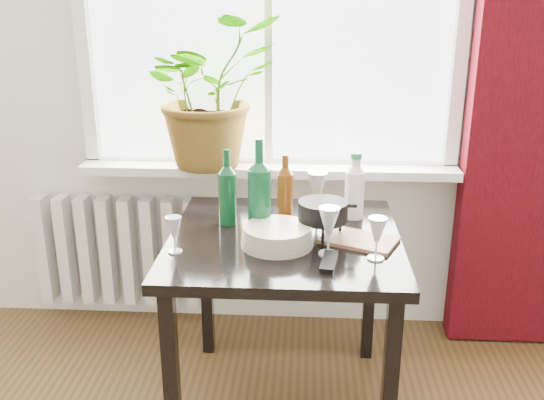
# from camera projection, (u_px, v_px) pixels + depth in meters

# --- Properties ---
(windowsill) EXTENTS (1.72, 0.20, 0.04)m
(windowsill) POSITION_uv_depth(u_px,v_px,m) (268.00, 169.00, 2.78)
(windowsill) COLOR silver
(windowsill) RESTS_ON ground
(curtain) EXTENTS (0.50, 0.12, 2.56)m
(curtain) POSITION_uv_depth(u_px,v_px,m) (534.00, 67.00, 2.54)
(curtain) COLOR #35040A
(curtain) RESTS_ON ground
(radiator) EXTENTS (0.80, 0.10, 0.55)m
(radiator) POSITION_uv_depth(u_px,v_px,m) (118.00, 251.00, 3.00)
(radiator) COLOR silver
(radiator) RESTS_ON ground
(table) EXTENTS (0.85, 0.85, 0.74)m
(table) POSITION_uv_depth(u_px,v_px,m) (284.00, 258.00, 2.27)
(table) COLOR black
(table) RESTS_ON ground
(potted_plant) EXTENTS (0.79, 0.78, 0.67)m
(potted_plant) POSITION_uv_depth(u_px,v_px,m) (209.00, 92.00, 2.66)
(potted_plant) COLOR #437E21
(potted_plant) RESTS_ON windowsill
(wine_bottle_left) EXTENTS (0.08, 0.08, 0.30)m
(wine_bottle_left) POSITION_uv_depth(u_px,v_px,m) (227.00, 187.00, 2.31)
(wine_bottle_left) COLOR #0B3D1D
(wine_bottle_left) RESTS_ON table
(wine_bottle_right) EXTENTS (0.10, 0.10, 0.37)m
(wine_bottle_right) POSITION_uv_depth(u_px,v_px,m) (259.00, 186.00, 2.21)
(wine_bottle_right) COLOR #0D4825
(wine_bottle_right) RESTS_ON table
(bottle_amber) EXTENTS (0.08, 0.08, 0.26)m
(bottle_amber) POSITION_uv_depth(u_px,v_px,m) (285.00, 186.00, 2.39)
(bottle_amber) COLOR #6C2F0C
(bottle_amber) RESTS_ON table
(cleaning_bottle) EXTENTS (0.09, 0.09, 0.27)m
(cleaning_bottle) POSITION_uv_depth(u_px,v_px,m) (355.00, 186.00, 2.38)
(cleaning_bottle) COLOR white
(cleaning_bottle) RESTS_ON table
(wineglass_front_right) EXTENTS (0.08, 0.08, 0.17)m
(wineglass_front_right) POSITION_uv_depth(u_px,v_px,m) (329.00, 231.00, 2.05)
(wineglass_front_right) COLOR silver
(wineglass_front_right) RESTS_ON table
(wineglass_far_right) EXTENTS (0.07, 0.07, 0.15)m
(wineglass_far_right) POSITION_uv_depth(u_px,v_px,m) (377.00, 238.00, 2.02)
(wineglass_far_right) COLOR white
(wineglass_far_right) RESTS_ON table
(wineglass_back_center) EXTENTS (0.10, 0.10, 0.19)m
(wineglass_back_center) POSITION_uv_depth(u_px,v_px,m) (317.00, 194.00, 2.40)
(wineglass_back_center) COLOR silver
(wineglass_back_center) RESTS_ON table
(wineglass_back_left) EXTENTS (0.08, 0.08, 0.17)m
(wineglass_back_left) POSITION_uv_depth(u_px,v_px,m) (263.00, 195.00, 2.43)
(wineglass_back_left) COLOR silver
(wineglass_back_left) RESTS_ON table
(wineglass_front_left) EXTENTS (0.06, 0.06, 0.13)m
(wineglass_front_left) POSITION_uv_depth(u_px,v_px,m) (174.00, 234.00, 2.08)
(wineglass_front_left) COLOR silver
(wineglass_front_left) RESTS_ON table
(plate_stack) EXTENTS (0.32, 0.32, 0.07)m
(plate_stack) POSITION_uv_depth(u_px,v_px,m) (277.00, 236.00, 2.15)
(plate_stack) COLOR #B9B299
(plate_stack) RESTS_ON table
(fondue_pot) EXTENTS (0.22, 0.19, 0.14)m
(fondue_pot) POSITION_uv_depth(u_px,v_px,m) (323.00, 220.00, 2.20)
(fondue_pot) COLOR black
(fondue_pot) RESTS_ON table
(tv_remote) EXTENTS (0.07, 0.16, 0.02)m
(tv_remote) POSITION_uv_depth(u_px,v_px,m) (329.00, 262.00, 2.01)
(tv_remote) COLOR black
(tv_remote) RESTS_ON table
(cutting_board) EXTENTS (0.31, 0.26, 0.01)m
(cutting_board) POSITION_uv_depth(u_px,v_px,m) (359.00, 240.00, 2.18)
(cutting_board) COLOR #915F41
(cutting_board) RESTS_ON table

